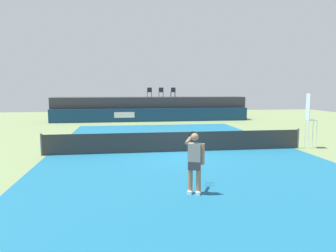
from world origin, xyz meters
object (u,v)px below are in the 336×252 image
at_px(spectator_chair_far_left, 149,92).
at_px(net_post_near, 42,145).
at_px(umpire_chair, 309,117).
at_px(spectator_chair_left, 161,92).
at_px(net_post_far, 298,138).
at_px(spectator_chair_center, 173,92).
at_px(tennis_player, 195,161).

bearing_deg(spectator_chair_far_left, net_post_near, -111.83).
height_order(spectator_chair_far_left, umpire_chair, spectator_chair_far_left).
bearing_deg(spectator_chair_left, net_post_far, -70.95).
xyz_separation_m(spectator_chair_center, umpire_chair, (4.54, -15.34, -1.11)).
height_order(spectator_chair_far_left, net_post_near, spectator_chair_far_left).
height_order(spectator_chair_far_left, net_post_far, spectator_chair_far_left).
height_order(spectator_chair_left, tennis_player, spectator_chair_left).
bearing_deg(spectator_chair_far_left, spectator_chair_left, -19.66).
relative_size(spectator_chair_left, tennis_player, 0.50).
xyz_separation_m(spectator_chair_center, net_post_near, (-8.44, -15.35, -2.19)).
xyz_separation_m(spectator_chair_left, tennis_player, (-1.55, -20.92, -1.73)).
xyz_separation_m(net_post_near, net_post_far, (12.40, 0.00, 0.00)).
bearing_deg(spectator_chair_center, net_post_far, -75.53).
distance_m(umpire_chair, tennis_player, 9.44).
relative_size(net_post_far, tennis_player, 0.56).
xyz_separation_m(spectator_chair_far_left, net_post_far, (6.25, -15.36, -2.19)).
bearing_deg(tennis_player, spectator_chair_left, 85.75).
height_order(spectator_chair_center, net_post_far, spectator_chair_center).
bearing_deg(net_post_near, tennis_player, -46.30).
height_order(umpire_chair, tennis_player, umpire_chair).
xyz_separation_m(spectator_chair_center, tennis_player, (-2.76, -21.29, -1.73)).
xyz_separation_m(net_post_near, tennis_player, (5.67, -5.94, 0.46)).
distance_m(spectator_chair_far_left, net_post_near, 16.69).
relative_size(spectator_chair_center, net_post_far, 0.89).
relative_size(net_post_near, net_post_far, 1.00).
bearing_deg(umpire_chair, spectator_chair_far_left, 113.97).
relative_size(spectator_chair_center, umpire_chair, 0.32).
distance_m(net_post_near, net_post_far, 12.40).
bearing_deg(spectator_chair_left, spectator_chair_center, 17.17).
bearing_deg(umpire_chair, spectator_chair_left, 111.02).
height_order(spectator_chair_far_left, spectator_chair_center, same).
bearing_deg(spectator_chair_left, tennis_player, -94.25).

